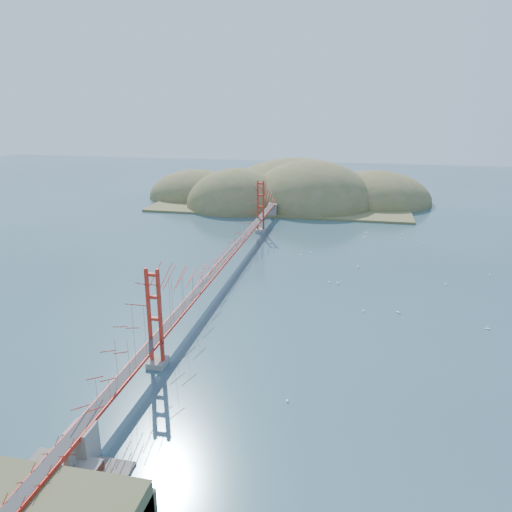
% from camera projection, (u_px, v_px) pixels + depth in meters
% --- Properties ---
extents(ground, '(320.00, 320.00, 0.00)m').
position_uv_depth(ground, '(226.00, 277.00, 84.90)').
color(ground, '#2B4956').
rests_on(ground, ground).
extents(bridge, '(2.20, 94.40, 12.00)m').
position_uv_depth(bridge, '(226.00, 237.00, 82.94)').
color(bridge, gray).
rests_on(bridge, ground).
extents(approach_viaduct, '(1.40, 12.00, 3.38)m').
position_uv_depth(approach_viaduct, '(38.00, 487.00, 35.73)').
color(approach_viaduct, red).
rests_on(approach_viaduct, ground).
extents(promontory, '(9.00, 6.00, 0.24)m').
position_uv_depth(promontory, '(68.00, 481.00, 39.65)').
color(promontory, '#59544C').
rests_on(promontory, ground).
extents(fort, '(3.70, 2.30, 1.75)m').
position_uv_depth(fort, '(76.00, 470.00, 40.06)').
color(fort, maroon).
rests_on(fort, ground).
extents(far_headlands, '(84.00, 58.00, 25.00)m').
position_uv_depth(far_headlands, '(293.00, 200.00, 148.35)').
color(far_headlands, olive).
rests_on(far_headlands, ground).
extents(sailboat_0, '(0.48, 0.50, 0.56)m').
position_uv_depth(sailboat_0, '(363.00, 311.00, 71.14)').
color(sailboat_0, white).
rests_on(sailboat_0, ground).
extents(sailboat_3, '(0.66, 0.66, 0.73)m').
position_uv_depth(sailboat_3, '(311.00, 252.00, 97.89)').
color(sailboat_3, white).
rests_on(sailboat_3, ground).
extents(sailboat_1, '(0.65, 0.65, 0.70)m').
position_uv_depth(sailboat_1, '(338.00, 283.00, 81.79)').
color(sailboat_1, white).
rests_on(sailboat_1, ground).
extents(sailboat_9, '(0.50, 0.51, 0.57)m').
position_uv_depth(sailboat_9, '(490.00, 274.00, 85.58)').
color(sailboat_9, white).
rests_on(sailboat_9, ground).
extents(sailboat_16, '(0.62, 0.62, 0.64)m').
position_uv_depth(sailboat_16, '(301.00, 255.00, 96.30)').
color(sailboat_16, white).
rests_on(sailboat_16, ground).
extents(sailboat_7, '(0.53, 0.43, 0.62)m').
position_uv_depth(sailboat_7, '(403.00, 234.00, 110.80)').
color(sailboat_7, white).
rests_on(sailboat_7, ground).
extents(sailboat_17, '(0.53, 0.53, 0.59)m').
position_uv_depth(sailboat_17, '(424.00, 243.00, 103.55)').
color(sailboat_17, white).
rests_on(sailboat_17, ground).
extents(sailboat_14, '(0.59, 0.59, 0.64)m').
position_uv_depth(sailboat_14, '(329.00, 282.00, 82.20)').
color(sailboat_14, white).
rests_on(sailboat_14, ground).
extents(sailboat_6, '(0.68, 0.68, 0.71)m').
position_uv_depth(sailboat_6, '(398.00, 312.00, 70.69)').
color(sailboat_6, white).
rests_on(sailboat_6, ground).
extents(sailboat_10, '(0.39, 0.47, 0.56)m').
position_uv_depth(sailboat_10, '(287.00, 400.00, 50.16)').
color(sailboat_10, white).
rests_on(sailboat_10, ground).
extents(sailboat_4, '(0.54, 0.54, 0.59)m').
position_uv_depth(sailboat_4, '(446.00, 284.00, 81.24)').
color(sailboat_4, white).
rests_on(sailboat_4, ground).
extents(sailboat_2, '(0.62, 0.50, 0.73)m').
position_uv_depth(sailboat_2, '(487.00, 328.00, 65.68)').
color(sailboat_2, white).
rests_on(sailboat_2, ground).
extents(sailboat_12, '(0.56, 0.53, 0.63)m').
position_uv_depth(sailboat_12, '(364.00, 237.00, 108.19)').
color(sailboat_12, white).
rests_on(sailboat_12, ground).
extents(sailboat_8, '(0.55, 0.53, 0.61)m').
position_uv_depth(sailboat_8, '(402.00, 238.00, 107.42)').
color(sailboat_8, white).
rests_on(sailboat_8, ground).
extents(sailboat_15, '(0.68, 0.68, 0.72)m').
position_uv_depth(sailboat_15, '(366.00, 232.00, 111.86)').
color(sailboat_15, white).
rests_on(sailboat_15, ground).
extents(sailboat_extra_0, '(0.58, 0.63, 0.71)m').
position_uv_depth(sailboat_extra_0, '(358.00, 266.00, 89.62)').
color(sailboat_extra_0, white).
rests_on(sailboat_extra_0, ground).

